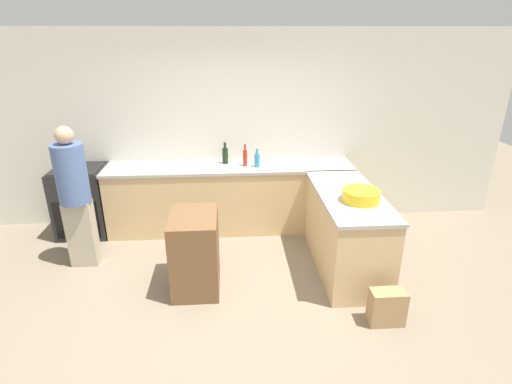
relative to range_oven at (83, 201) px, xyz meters
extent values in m
plane|color=gray|center=(2.03, -1.73, -0.47)|extent=(14.00, 14.00, 0.00)
cube|color=silver|center=(2.03, 0.34, 0.88)|extent=(8.00, 0.06, 2.70)
cube|color=#D6B27A|center=(2.03, 0.00, -0.02)|extent=(3.34, 0.62, 0.90)
cube|color=#ADA89E|center=(2.03, 0.00, 0.45)|extent=(3.37, 0.65, 0.04)
cube|color=#D6B27A|center=(3.36, -1.11, -0.02)|extent=(0.66, 1.59, 0.90)
cube|color=#ADA89E|center=(3.36, -1.11, 0.45)|extent=(0.69, 1.62, 0.04)
cube|color=black|center=(0.00, 0.00, 0.00)|extent=(0.67, 0.62, 0.94)
cube|color=black|center=(0.00, -0.31, -0.15)|extent=(0.56, 0.01, 0.53)
cube|color=black|center=(0.00, 0.00, 0.47)|extent=(0.62, 0.57, 0.01)
cube|color=brown|center=(1.63, -1.41, -0.04)|extent=(0.49, 0.68, 0.86)
cylinder|color=yellow|center=(3.42, -1.33, 0.53)|extent=(0.40, 0.40, 0.13)
cylinder|color=black|center=(1.97, 0.11, 0.57)|extent=(0.08, 0.08, 0.21)
cylinder|color=black|center=(1.97, 0.11, 0.72)|extent=(0.04, 0.04, 0.08)
cylinder|color=red|center=(2.24, -0.03, 0.57)|extent=(0.06, 0.06, 0.22)
cylinder|color=red|center=(2.24, -0.03, 0.73)|extent=(0.03, 0.03, 0.09)
cylinder|color=#338CBF|center=(2.39, -0.08, 0.56)|extent=(0.07, 0.07, 0.18)
cylinder|color=#338CBF|center=(2.39, -0.08, 0.68)|extent=(0.03, 0.03, 0.07)
cube|color=#ADA38E|center=(0.25, -0.84, -0.07)|extent=(0.31, 0.19, 0.81)
cylinder|color=#4C6699|center=(0.25, -0.84, 0.68)|extent=(0.35, 0.35, 0.68)
sphere|color=tan|center=(0.25, -0.84, 1.12)|extent=(0.20, 0.20, 0.20)
cube|color=#A88456|center=(3.50, -2.15, -0.29)|extent=(0.34, 0.18, 0.36)
camera|label=1|loc=(2.03, -5.19, 2.16)|focal=28.00mm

